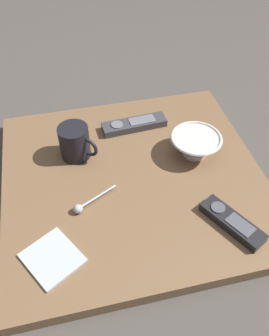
% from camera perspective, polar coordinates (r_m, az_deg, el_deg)
% --- Properties ---
extents(ground_plane, '(6.00, 6.00, 0.00)m').
position_cam_1_polar(ground_plane, '(0.96, -0.15, -2.72)').
color(ground_plane, '#47423D').
extents(table, '(0.64, 0.67, 0.04)m').
position_cam_1_polar(table, '(0.95, -0.15, -2.02)').
color(table, brown).
rests_on(table, ground).
extents(cereal_bowl, '(0.14, 0.14, 0.06)m').
position_cam_1_polar(cereal_bowl, '(0.98, 9.64, 3.75)').
color(cereal_bowl, beige).
rests_on(cereal_bowl, table).
extents(coffee_mug, '(0.09, 0.10, 0.09)m').
position_cam_1_polar(coffee_mug, '(0.97, -9.41, 4.08)').
color(coffee_mug, black).
rests_on(coffee_mug, table).
extents(teaspoon, '(0.07, 0.11, 0.02)m').
position_cam_1_polar(teaspoon, '(0.87, -8.22, -5.98)').
color(teaspoon, '#A3A5B2').
rests_on(teaspoon, table).
extents(tv_remote_near, '(0.16, 0.12, 0.03)m').
position_cam_1_polar(tv_remote_near, '(0.86, 15.25, -8.28)').
color(tv_remote_near, black).
rests_on(tv_remote_near, table).
extents(tv_remote_far, '(0.06, 0.19, 0.02)m').
position_cam_1_polar(tv_remote_far, '(1.07, -0.04, 6.93)').
color(tv_remote_far, '#38383D').
rests_on(tv_remote_far, table).
extents(folded_napkin, '(0.15, 0.15, 0.01)m').
position_cam_1_polar(folded_napkin, '(0.81, -12.93, -13.74)').
color(folded_napkin, '#B2BCC6').
rests_on(folded_napkin, table).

